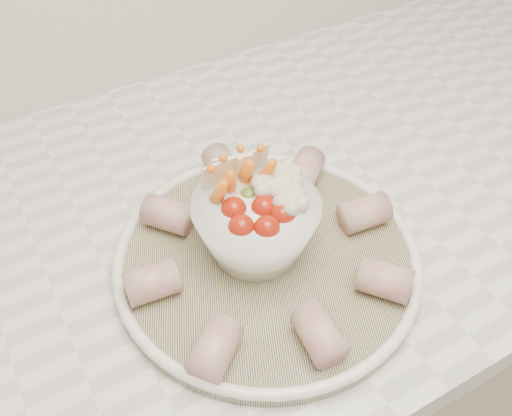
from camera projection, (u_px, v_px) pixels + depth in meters
kitchen_counter at (269, 369)px, 1.03m from camera, size 2.04×0.62×0.92m
serving_platter at (267, 258)px, 0.61m from camera, size 0.43×0.43×0.02m
veggie_bowl at (257, 222)px, 0.59m from camera, size 0.13×0.13×0.11m
cured_meat_rolls at (266, 245)px, 0.60m from camera, size 0.30×0.30×0.04m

